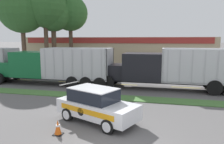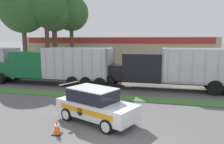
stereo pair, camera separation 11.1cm
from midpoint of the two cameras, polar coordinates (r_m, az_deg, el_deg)
name	(u,v)px [view 1 (the left image)]	position (r m, az deg, el deg)	size (l,w,h in m)	color
grass_verge	(137,99)	(15.36, 6.30, -6.97)	(120.00, 1.41, 0.06)	#477538
centre_line_2	(21,80)	(24.44, -22.71, -1.84)	(2.40, 0.14, 0.01)	yellow
centre_line_3	(70,82)	(21.73, -11.09, -2.56)	(2.40, 0.14, 0.01)	yellow
centre_line_4	(124,85)	(20.14, 3.08, -3.28)	(2.40, 0.14, 0.01)	yellow
centre_line_5	(186,87)	(19.92, 18.58, -3.85)	(2.40, 0.14, 0.01)	yellow
dump_truck_lead	(159,70)	(18.51, 12.07, 0.46)	(12.74, 2.78, 3.41)	black
dump_truck_far_right	(42,67)	(21.40, -18.02, 1.28)	(11.54, 2.85, 3.37)	black
rally_car	(96,105)	(11.09, -4.43, -8.49)	(4.53, 3.26, 1.74)	white
traffic_cone	(58,127)	(10.08, -14.28, -13.87)	(0.39, 0.39, 0.65)	black
store_building_backdrop	(120,51)	(36.93, 2.11, 5.56)	(28.15, 12.10, 4.43)	tan
tree_behind_left	(53,11)	(30.63, -15.32, 15.18)	(4.62, 4.62, 10.91)	brown
tree_behind_centre	(45,1)	(30.16, -17.32, 17.18)	(5.48, 5.48, 12.45)	brown
tree_behind_right	(21,5)	(30.60, -22.67, 15.94)	(5.89, 5.89, 12.26)	brown
tree_behind_far_right	(70,10)	(31.95, -11.01, 15.62)	(4.88, 4.88, 11.37)	brown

